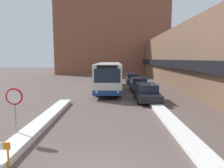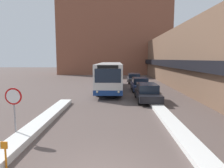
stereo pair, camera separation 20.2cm
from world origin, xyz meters
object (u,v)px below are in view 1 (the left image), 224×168
at_px(city_bus, 109,75).
at_px(parked_car_back, 132,78).
at_px(parked_car_middle, 139,84).
at_px(stop_sign, 15,102).
at_px(parked_car_front, 147,92).

relative_size(city_bus, parked_car_back, 2.61).
distance_m(parked_car_middle, parked_car_back, 7.74).
bearing_deg(stop_sign, parked_car_front, 48.83).
bearing_deg(city_bus, parked_car_middle, -9.48).
relative_size(parked_car_front, parked_car_back, 0.96).
distance_m(city_bus, parked_car_middle, 3.58).
relative_size(parked_car_middle, parked_car_back, 0.89).
relative_size(city_bus, stop_sign, 5.41).
bearing_deg(parked_car_front, parked_car_middle, 90.00).
xyz_separation_m(city_bus, stop_sign, (-3.89, -14.43, -0.02)).
xyz_separation_m(city_bus, parked_car_middle, (3.40, -0.57, -0.97)).
distance_m(parked_car_front, parked_car_back, 13.27).
bearing_deg(parked_car_back, parked_car_front, -90.00).
height_order(city_bus, parked_car_middle, city_bus).
height_order(parked_car_middle, stop_sign, stop_sign).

